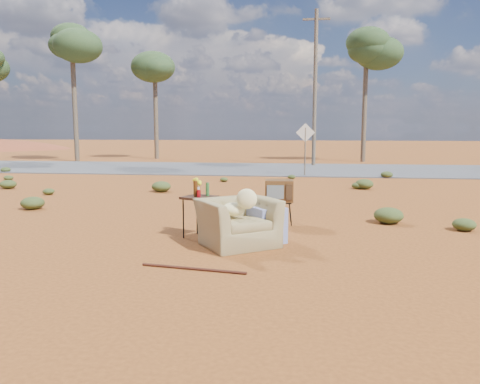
# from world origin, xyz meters

# --- Properties ---
(ground) EXTENTS (140.00, 140.00, 0.00)m
(ground) POSITION_xyz_m (0.00, 0.00, 0.00)
(ground) COLOR #99501E
(ground) RESTS_ON ground
(highway) EXTENTS (140.00, 7.00, 0.04)m
(highway) POSITION_xyz_m (0.00, 15.00, 0.02)
(highway) COLOR #565659
(highway) RESTS_ON ground
(armchair) EXTENTS (1.56, 1.56, 1.07)m
(armchair) POSITION_xyz_m (0.37, 0.16, 0.50)
(armchair) COLOR #8F7C4E
(armchair) RESTS_ON ground
(tv_unit) EXTENTS (0.60, 0.49, 0.92)m
(tv_unit) POSITION_xyz_m (0.89, 2.00, 0.68)
(tv_unit) COLOR black
(tv_unit) RESTS_ON ground
(side_table) EXTENTS (0.69, 0.69, 1.06)m
(side_table) POSITION_xyz_m (-0.50, 0.64, 0.78)
(side_table) COLOR #3A2115
(side_table) RESTS_ON ground
(rusty_bar) EXTENTS (1.55, 0.28, 0.04)m
(rusty_bar) POSITION_xyz_m (-0.15, -1.38, 0.02)
(rusty_bar) COLOR #491E13
(rusty_bar) RESTS_ON ground
(road_sign) EXTENTS (0.78, 0.06, 2.19)m
(road_sign) POSITION_xyz_m (1.50, 12.00, 1.50)
(road_sign) COLOR brown
(road_sign) RESTS_ON ground
(eucalyptus_left) EXTENTS (3.20, 3.20, 8.10)m
(eucalyptus_left) POSITION_xyz_m (-12.00, 19.00, 6.92)
(eucalyptus_left) COLOR brown
(eucalyptus_left) RESTS_ON ground
(eucalyptus_near_left) EXTENTS (3.20, 3.20, 6.60)m
(eucalyptus_near_left) POSITION_xyz_m (-8.00, 22.00, 5.45)
(eucalyptus_near_left) COLOR brown
(eucalyptus_near_left) RESTS_ON ground
(eucalyptus_center) EXTENTS (3.20, 3.20, 7.60)m
(eucalyptus_center) POSITION_xyz_m (5.00, 21.00, 6.43)
(eucalyptus_center) COLOR brown
(eucalyptus_center) RESTS_ON ground
(utility_pole_center) EXTENTS (1.40, 0.20, 8.00)m
(utility_pole_center) POSITION_xyz_m (2.00, 17.50, 4.15)
(utility_pole_center) COLOR brown
(utility_pole_center) RESTS_ON ground
(scrub_patch) EXTENTS (17.49, 8.07, 0.33)m
(scrub_patch) POSITION_xyz_m (-0.82, 4.41, 0.14)
(scrub_patch) COLOR #424F22
(scrub_patch) RESTS_ON ground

